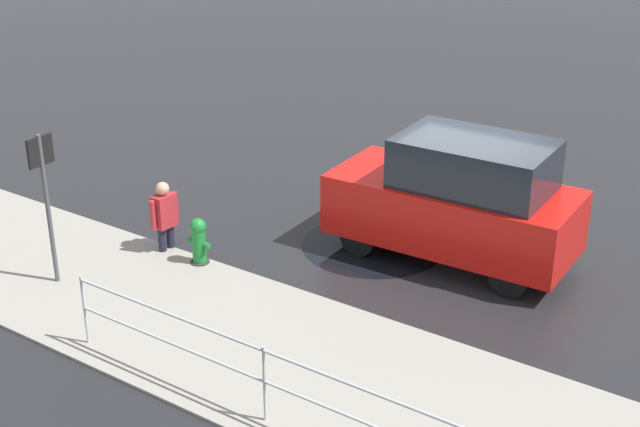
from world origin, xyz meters
The scene contains 8 objects.
ground_plane centered at (0.00, 0.00, 0.00)m, with size 60.00×60.00×0.00m, color black.
kerb_strip centered at (0.00, 4.20, 0.02)m, with size 24.00×3.20×0.04m, color gray.
moving_hatchback centered at (-0.11, 0.27, 1.03)m, with size 3.96×1.84×2.06m.
fire_hydrant centered at (3.15, 2.78, 0.40)m, with size 0.42×0.31×0.80m.
pedestrian centered at (3.92, 2.71, 0.68)m, with size 0.27×0.57×1.22m.
metal_railing centered at (-1.70, 5.42, 0.74)m, with size 9.08×0.04×1.05m.
sign_post centered at (4.55, 4.47, 1.58)m, with size 0.07×0.44×2.40m.
puddle_patch centered at (1.21, 0.61, 0.00)m, with size 2.40×2.40×0.01m, color black.
Camera 1 is at (-5.56, 12.18, 6.54)m, focal length 50.00 mm.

